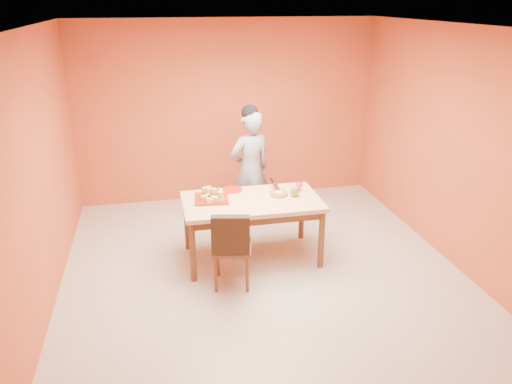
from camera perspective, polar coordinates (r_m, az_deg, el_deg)
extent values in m
plane|color=beige|center=(5.80, 0.89, -9.33)|extent=(5.00, 5.00, 0.00)
plane|color=silver|center=(4.99, 1.08, 18.39)|extent=(5.00, 5.00, 0.00)
plane|color=#D75231|center=(7.61, -3.28, 9.13)|extent=(4.50, 0.00, 4.50)
plane|color=#D75231|center=(5.24, -23.78, 1.61)|extent=(0.00, 5.00, 5.00)
plane|color=#D75231|center=(6.13, 22.02, 4.56)|extent=(0.00, 5.00, 5.00)
cube|color=#E3B676|center=(5.82, -0.50, -1.11)|extent=(1.60, 0.90, 0.05)
cube|color=brown|center=(5.85, -0.50, -1.79)|extent=(1.48, 0.78, 0.10)
cylinder|color=brown|center=(5.54, -7.24, -6.85)|extent=(0.07, 0.07, 0.71)
cylinder|color=brown|center=(6.24, -7.90, -3.52)|extent=(0.07, 0.07, 0.71)
cylinder|color=brown|center=(5.82, 7.48, -5.42)|extent=(0.07, 0.07, 0.71)
cylinder|color=brown|center=(6.49, 5.24, -2.40)|extent=(0.07, 0.07, 0.71)
imported|color=gray|center=(6.69, -0.68, 2.55)|extent=(0.67, 0.54, 1.60)
cube|color=#9B1E0E|center=(5.83, -5.10, -0.75)|extent=(0.42, 0.42, 0.02)
cylinder|color=#9B1E0E|center=(6.10, -2.71, 0.28)|extent=(0.30, 0.30, 0.01)
cylinder|color=white|center=(5.89, 2.60, -0.50)|extent=(0.34, 0.34, 0.01)
cylinder|color=#CF7235|center=(5.88, 2.60, -0.23)|extent=(0.25, 0.25, 0.05)
cube|color=silver|center=(6.04, 2.27, 0.68)|extent=(0.08, 0.30, 0.01)
ellipsoid|color=olive|center=(5.89, 4.45, 0.12)|extent=(0.13, 0.11, 0.14)
cylinder|color=#D9206C|center=(6.08, 4.86, 0.54)|extent=(0.07, 0.07, 0.09)
cylinder|color=#321B0D|center=(6.28, 4.95, 0.91)|extent=(0.11, 0.11, 0.03)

